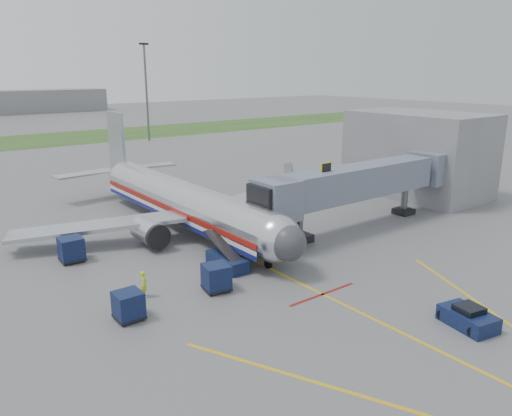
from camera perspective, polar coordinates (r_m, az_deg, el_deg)
ground at (r=37.81m, az=3.32°, el=-7.76°), size 400.00×400.00×0.00m
grass_strip at (r=119.40m, az=-26.25°, el=6.73°), size 300.00×25.00×0.01m
apron_markings at (r=33.10m, az=11.85°, el=-11.62°), size 21.52×50.00×0.01m
airliner at (r=48.90m, az=-8.33°, el=0.80°), size 32.10×35.67×10.25m
jet_bridge at (r=48.53m, az=11.13°, el=2.77°), size 25.30×4.00×6.90m
terminal at (r=64.78m, az=18.03°, el=5.93°), size 10.00×16.00×10.00m
light_mast_right at (r=112.03m, az=-12.42°, el=13.03°), size 2.00×0.44×20.40m
pushback_tug at (r=33.19m, az=23.07°, el=-11.46°), size 2.55×3.53×1.34m
baggage_cart_a at (r=32.24m, az=-14.37°, el=-10.75°), size 1.67×1.67×1.80m
baggage_cart_b at (r=35.16m, az=-4.56°, el=-7.92°), size 2.06×2.06×1.91m
baggage_cart_c at (r=42.84m, az=-20.36°, el=-4.46°), size 1.91×1.91×1.98m
belt_loader at (r=39.17m, az=-3.35°, el=-5.98°), size 1.72×4.90×2.37m
ground_power_cart at (r=45.19m, az=1.58°, el=-2.96°), size 1.81×1.52×1.23m
ramp_worker at (r=34.96m, az=-12.67°, el=-8.47°), size 0.71×0.81×1.87m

